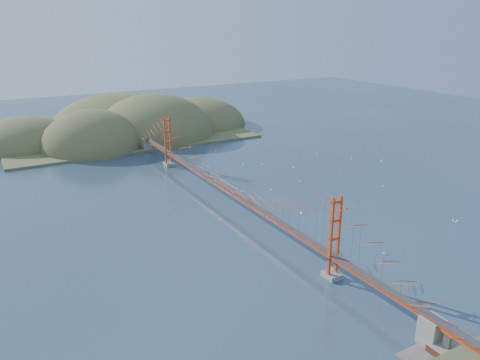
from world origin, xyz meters
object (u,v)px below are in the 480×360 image
fort (447,347)px  sailboat_0 (301,213)px  sailboat_1 (300,181)px  sailboat_2 (457,221)px  bridge (227,170)px

fort → sailboat_0: fort is taller
sailboat_1 → sailboat_2: bearing=-70.5°
bridge → sailboat_0: 15.67m
sailboat_2 → bridge: bearing=139.3°
bridge → fort: bridge is taller
sailboat_0 → sailboat_2: (21.10, -16.47, -0.00)m
bridge → fort: bearing=-89.5°
bridge → sailboat_1: bearing=11.6°
bridge → sailboat_2: bearing=-40.7°
sailboat_1 → sailboat_2: sailboat_2 is taller
sailboat_0 → bridge: bearing=134.1°
sailboat_1 → sailboat_0: size_ratio=0.92×
fort → sailboat_2: fort is taller
fort → sailboat_1: size_ratio=5.56×
bridge → sailboat_1: (20.05, 4.10, -6.86)m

